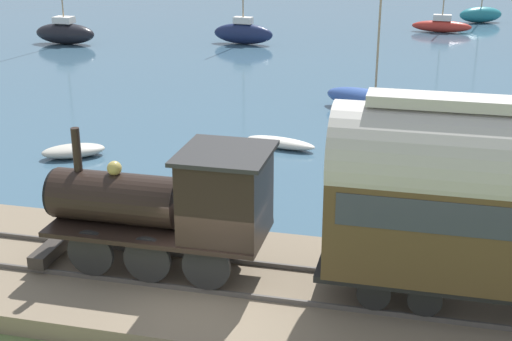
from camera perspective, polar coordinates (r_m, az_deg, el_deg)
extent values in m
plane|color=#607542|center=(17.20, -3.79, -11.45)|extent=(200.00, 200.00, 0.00)
cube|color=#38566B|center=(58.93, 9.17, 11.22)|extent=(80.00, 80.00, 0.01)
cube|color=#756651|center=(17.88, -2.87, -9.20)|extent=(5.71, 56.00, 0.48)
cube|color=#4C4742|center=(17.06, -3.66, -9.63)|extent=(0.07, 54.88, 0.12)
cube|color=#4C4742|center=(18.43, -2.17, -7.18)|extent=(0.07, 54.88, 0.12)
cylinder|color=black|center=(16.77, -4.00, -7.68)|extent=(0.12, 1.17, 1.17)
cylinder|color=black|center=(18.16, -2.47, -5.34)|extent=(0.12, 1.17, 1.17)
cylinder|color=black|center=(17.23, -8.69, -7.07)|extent=(0.12, 1.17, 1.17)
cylinder|color=black|center=(18.58, -6.83, -4.85)|extent=(0.12, 1.17, 1.17)
cylinder|color=black|center=(17.80, -13.09, -6.46)|extent=(0.12, 1.17, 1.17)
cylinder|color=black|center=(19.11, -10.96, -4.36)|extent=(0.12, 1.17, 1.17)
cube|color=black|center=(17.70, -7.79, -4.56)|extent=(2.13, 5.32, 0.12)
cylinder|color=black|center=(17.82, -11.09, -2.15)|extent=(1.27, 3.19, 1.27)
cylinder|color=black|center=(18.53, -15.72, -1.66)|extent=(1.20, 0.08, 1.20)
cylinder|color=black|center=(17.83, -14.16, 1.64)|extent=(0.21, 0.21, 1.09)
sphere|color=tan|center=(17.54, -11.26, 0.18)|extent=(0.36, 0.36, 0.36)
cube|color=black|center=(16.76, -2.43, -1.94)|extent=(2.03, 1.86, 1.97)
cube|color=#282828|center=(16.40, -2.48, 1.40)|extent=(2.23, 2.10, 0.10)
cube|color=#2D2823|center=(19.25, -15.83, -5.94)|extent=(1.93, 0.44, 0.32)
cylinder|color=black|center=(16.24, 13.36, -10.07)|extent=(0.12, 0.76, 0.76)
cylinder|color=black|center=(17.67, 13.45, -7.44)|extent=(0.12, 0.76, 0.76)
cylinder|color=black|center=(16.25, 9.39, -9.74)|extent=(0.12, 0.76, 0.76)
cylinder|color=black|center=(17.68, 9.83, -7.15)|extent=(0.12, 0.76, 0.76)
ellipsoid|color=#B72D23|center=(57.74, 14.63, 11.10)|extent=(1.21, 4.53, 0.89)
cube|color=silver|center=(57.64, 14.68, 11.75)|extent=(0.67, 1.37, 0.45)
ellipsoid|color=#1E707A|center=(63.62, 17.53, 11.80)|extent=(2.81, 3.97, 1.29)
ellipsoid|color=#335199|center=(33.55, 9.48, 5.38)|extent=(4.05, 5.45, 1.12)
cylinder|color=#9E8460|center=(32.78, 9.88, 11.98)|extent=(0.10, 0.10, 6.68)
ellipsoid|color=#192347|center=(50.91, -1.03, 10.88)|extent=(1.57, 4.44, 1.43)
cube|color=silver|center=(50.76, -1.04, 11.93)|extent=(0.81, 1.37, 0.45)
ellipsoid|color=black|center=(52.62, -15.03, 10.53)|extent=(1.68, 4.45, 1.46)
cube|color=silver|center=(52.48, -15.12, 11.56)|extent=(0.98, 1.34, 0.45)
ellipsoid|color=#B7B2A3|center=(28.27, -14.40, 1.54)|extent=(2.17, 2.60, 0.50)
ellipsoid|color=beige|center=(28.46, 1.98, 2.23)|extent=(1.42, 3.04, 0.42)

